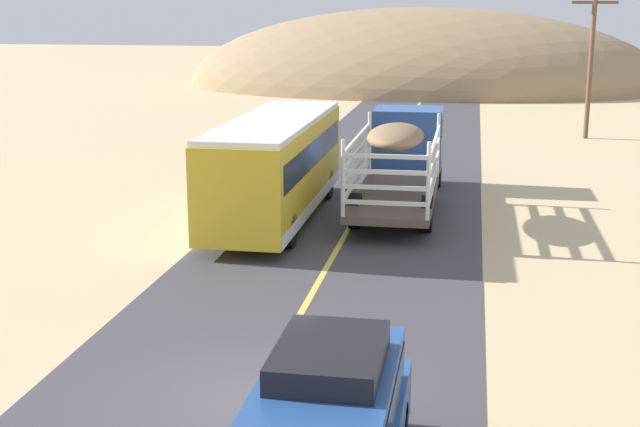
{
  "coord_description": "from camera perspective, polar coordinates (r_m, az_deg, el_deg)",
  "views": [
    {
      "loc": [
        3.58,
        -13.63,
        6.76
      ],
      "look_at": [
        0.0,
        6.88,
        1.71
      ],
      "focal_mm": 49.19,
      "sensor_mm": 36.0,
      "label": 1
    }
  ],
  "objects": [
    {
      "name": "bus",
      "position": [
        27.6,
        -2.9,
        3.15
      ],
      "size": [
        2.54,
        10.0,
        3.21
      ],
      "color": "gold",
      "rests_on": "road_surface"
    },
    {
      "name": "power_pole_mid",
      "position": [
        46.17,
        17.21,
        9.54
      ],
      "size": [
        2.2,
        0.24,
        7.31
      ],
      "color": "brown",
      "rests_on": "ground"
    },
    {
      "name": "ground_plane",
      "position": [
        15.63,
        -4.44,
        -12.04
      ],
      "size": [
        240.0,
        240.0,
        0.0
      ],
      "primitive_type": "plane",
      "color": "#CCB284"
    },
    {
      "name": "distant_hill",
      "position": [
        72.43,
        6.67,
        8.2
      ],
      "size": [
        38.48,
        23.38,
        12.68
      ],
      "primitive_type": "ellipsoid",
      "color": "#997C5A",
      "rests_on": "ground"
    },
    {
      "name": "road_centre_line",
      "position": [
        15.62,
        -4.45,
        -11.97
      ],
      "size": [
        0.16,
        117.6,
        0.0
      ],
      "primitive_type": "cube",
      "color": "#D8CC4C",
      "rests_on": "road_surface"
    },
    {
      "name": "suv_near",
      "position": [
        12.33,
        0.65,
        -13.44
      ],
      "size": [
        1.9,
        4.62,
        2.29
      ],
      "color": "#264C8C",
      "rests_on": "road_surface"
    },
    {
      "name": "road_surface",
      "position": [
        15.63,
        -4.44,
        -12.01
      ],
      "size": [
        8.0,
        120.0,
        0.02
      ],
      "primitive_type": "cube",
      "color": "#423F44",
      "rests_on": "ground"
    },
    {
      "name": "livestock_truck",
      "position": [
        30.68,
        5.46,
        4.25
      ],
      "size": [
        2.53,
        9.7,
        3.02
      ],
      "color": "#3359A5",
      "rests_on": "road_surface"
    }
  ]
}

